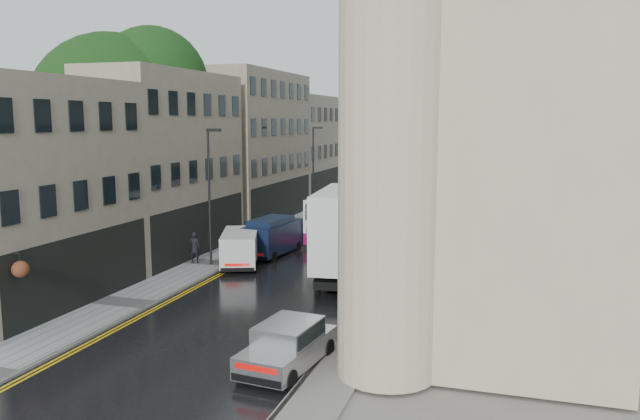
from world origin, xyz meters
The scene contains 16 objects.
road centered at (0.00, 27.50, 0.01)m, with size 9.00×85.00×0.02m, color black.
left_sidewalk centered at (-5.85, 27.50, 0.06)m, with size 2.70×85.00×0.12m, color gray.
right_sidewalk centered at (5.40, 27.50, 0.06)m, with size 1.80×85.00×0.12m, color slate.
old_shop_row centered at (-9.45, 30.00, 6.00)m, with size 4.50×56.00×12.00m, color gray, non-canonical shape.
modern_block centered at (10.30, 26.00, 7.00)m, with size 8.00×40.00×14.00m, color tan, non-canonical shape.
church_spire centered at (0.50, 82.00, 20.00)m, with size 6.40×6.40×40.00m, color #6F6457, non-canonical shape.
tree_near centered at (-12.50, 20.00, 6.95)m, with size 10.56×10.56×13.89m, color black, non-canonical shape.
tree_far centered at (-12.20, 33.00, 6.23)m, with size 9.24×9.24×12.46m, color black, non-canonical shape.
cream_bus centered at (-1.45, 27.24, 1.61)m, with size 2.66×11.70×3.19m, color white, non-canonical shape.
white_lorry centered at (1.63, 16.26, 2.40)m, with size 2.72×9.07×4.76m, color white, non-canonical shape.
silver_hatchback centered at (2.64, 4.90, 0.81)m, with size 1.84×4.22×1.58m, color #B3B2B7, non-canonical shape.
white_van centered at (-4.26, 17.56, 1.03)m, with size 1.91×4.45×2.01m, color silver, non-canonical shape.
navy_van centered at (-4.30, 21.05, 1.22)m, with size 1.89×4.72×2.41m, color black, non-canonical shape.
pedestrian centered at (-6.59, 18.84, 1.02)m, with size 0.66×0.43×1.80m, color black.
lamp_post_near centered at (-5.53, 18.75, 3.93)m, with size 0.86×0.19×7.63m, color black, non-canonical shape.
lamp_post_far centered at (-5.24, 36.93, 3.89)m, with size 0.85×0.19×7.54m, color black, non-canonical shape.
Camera 1 is at (10.60, -12.51, 8.26)m, focal length 35.00 mm.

